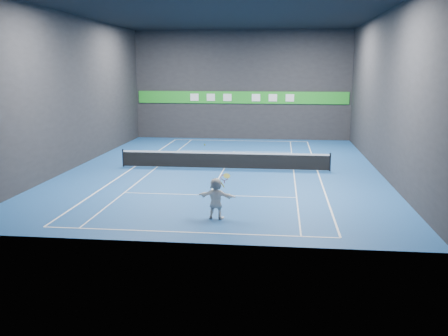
# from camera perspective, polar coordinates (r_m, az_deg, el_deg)

# --- Properties ---
(ground) EXTENTS (26.00, 26.00, 0.00)m
(ground) POSITION_cam_1_polar(r_m,az_deg,el_deg) (29.76, 0.02, -0.08)
(ground) COLOR navy
(ground) RESTS_ON ground
(ceiling) EXTENTS (26.00, 26.00, 0.00)m
(ceiling) POSITION_cam_1_polar(r_m,az_deg,el_deg) (29.35, 0.02, 17.42)
(ceiling) COLOR black
(ceiling) RESTS_ON ground
(wall_back) EXTENTS (18.00, 0.10, 9.00)m
(wall_back) POSITION_cam_1_polar(r_m,az_deg,el_deg) (42.14, 2.05, 9.42)
(wall_back) COLOR black
(wall_back) RESTS_ON ground
(wall_front) EXTENTS (18.00, 0.10, 9.00)m
(wall_front) POSITION_cam_1_polar(r_m,az_deg,el_deg) (16.38, -5.17, 6.49)
(wall_front) COLOR black
(wall_front) RESTS_ON ground
(wall_left) EXTENTS (0.10, 26.00, 9.00)m
(wall_left) POSITION_cam_1_polar(r_m,az_deg,el_deg) (31.52, -16.64, 8.34)
(wall_left) COLOR black
(wall_left) RESTS_ON ground
(wall_right) EXTENTS (0.10, 26.00, 9.00)m
(wall_right) POSITION_cam_1_polar(r_m,az_deg,el_deg) (29.58, 17.80, 8.11)
(wall_right) COLOR black
(wall_right) RESTS_ON ground
(baseline_near) EXTENTS (10.98, 0.08, 0.01)m
(baseline_near) POSITION_cam_1_polar(r_m,az_deg,el_deg) (18.37, -4.22, -7.33)
(baseline_near) COLOR white
(baseline_near) RESTS_ON ground
(baseline_far) EXTENTS (10.98, 0.08, 0.01)m
(baseline_far) POSITION_cam_1_polar(r_m,az_deg,el_deg) (41.43, 1.89, 3.14)
(baseline_far) COLOR white
(baseline_far) RESTS_ON ground
(sideline_doubles_left) EXTENTS (0.08, 23.78, 0.01)m
(sideline_doubles_left) POSITION_cam_1_polar(r_m,az_deg,el_deg) (30.85, -10.16, 0.16)
(sideline_doubles_left) COLOR white
(sideline_doubles_left) RESTS_ON ground
(sideline_doubles_right) EXTENTS (0.08, 23.78, 0.01)m
(sideline_doubles_right) POSITION_cam_1_polar(r_m,az_deg,el_deg) (29.65, 10.62, -0.31)
(sideline_doubles_right) COLOR white
(sideline_doubles_right) RESTS_ON ground
(sideline_singles_left) EXTENTS (0.06, 23.78, 0.01)m
(sideline_singles_left) POSITION_cam_1_polar(r_m,az_deg,el_deg) (30.49, -7.68, 0.10)
(sideline_singles_left) COLOR white
(sideline_singles_left) RESTS_ON ground
(sideline_singles_right) EXTENTS (0.06, 23.78, 0.01)m
(sideline_singles_right) POSITION_cam_1_polar(r_m,az_deg,el_deg) (29.59, 7.95, -0.25)
(sideline_singles_right) COLOR white
(sideline_singles_right) RESTS_ON ground
(service_line_near) EXTENTS (8.23, 0.06, 0.01)m
(service_line_near) POSITION_cam_1_polar(r_m,az_deg,el_deg) (23.57, -1.75, -3.11)
(service_line_near) COLOR white
(service_line_near) RESTS_ON ground
(service_line_far) EXTENTS (8.23, 0.06, 0.01)m
(service_line_far) POSITION_cam_1_polar(r_m,az_deg,el_deg) (36.02, 1.17, 1.92)
(service_line_far) COLOR white
(service_line_far) RESTS_ON ground
(center_service_line) EXTENTS (0.06, 12.80, 0.01)m
(center_service_line) POSITION_cam_1_polar(r_m,az_deg,el_deg) (29.76, 0.02, -0.07)
(center_service_line) COLOR white
(center_service_line) RESTS_ON ground
(player) EXTENTS (1.60, 0.74, 1.66)m
(player) POSITION_cam_1_polar(r_m,az_deg,el_deg) (19.74, -0.92, -3.47)
(player) COLOR white
(player) RESTS_ON ground
(tennis_ball) EXTENTS (0.06, 0.06, 0.06)m
(tennis_ball) POSITION_cam_1_polar(r_m,az_deg,el_deg) (19.39, -2.21, 2.67)
(tennis_ball) COLOR #D8EC27
(tennis_ball) RESTS_ON player
(tennis_net) EXTENTS (12.50, 0.10, 1.07)m
(tennis_net) POSITION_cam_1_polar(r_m,az_deg,el_deg) (29.66, 0.02, 0.95)
(tennis_net) COLOR black
(tennis_net) RESTS_ON ground
(sponsor_banner) EXTENTS (17.64, 0.11, 1.00)m
(sponsor_banner) POSITION_cam_1_polar(r_m,az_deg,el_deg) (42.12, 2.03, 8.06)
(sponsor_banner) COLOR green
(sponsor_banner) RESTS_ON wall_back
(tennis_racket) EXTENTS (0.49, 0.35, 0.61)m
(tennis_racket) POSITION_cam_1_polar(r_m,az_deg,el_deg) (19.56, 0.05, -1.20)
(tennis_racket) COLOR #AE1212
(tennis_racket) RESTS_ON player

